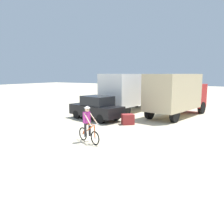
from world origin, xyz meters
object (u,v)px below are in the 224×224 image
box_truck_tan_camper (177,93)px  sedan_parked (96,108)px  supply_crate (128,119)px  box_truck_avon_van (130,90)px  cyclist_orange_shirt (88,126)px

box_truck_tan_camper → sedan_parked: 6.45m
box_truck_tan_camper → supply_crate: box_truck_tan_camper is taller
box_truck_avon_van → sedan_parked: box_truck_avon_van is taller
cyclist_orange_shirt → supply_crate: bearing=93.4°
sedan_parked → supply_crate: 2.81m
sedan_parked → supply_crate: (2.75, -0.26, -0.54)m
box_truck_tan_camper → supply_crate: bearing=-112.4°
box_truck_avon_van → supply_crate: size_ratio=8.84×
box_truck_avon_van → supply_crate: (2.46, -5.18, -1.53)m
cyclist_orange_shirt → box_truck_avon_van: bearing=105.4°
sedan_parked → cyclist_orange_shirt: bearing=-59.0°
box_truck_avon_van → sedan_parked: bearing=-93.4°
box_truck_avon_van → sedan_parked: 5.03m
box_truck_avon_van → cyclist_orange_shirt: bearing=-74.6°
sedan_parked → supply_crate: bearing=-5.4°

